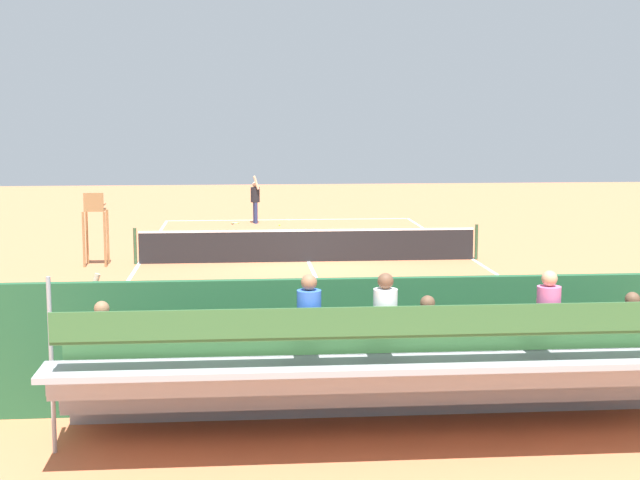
# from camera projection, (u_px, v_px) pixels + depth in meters

# --- Properties ---
(ground_plane) EXTENTS (60.00, 60.00, 0.00)m
(ground_plane) POSITION_uv_depth(u_px,v_px,m) (308.00, 262.00, 28.04)
(ground_plane) COLOR #CC7047
(court_line_markings) EXTENTS (10.10, 22.20, 0.01)m
(court_line_markings) POSITION_uv_depth(u_px,v_px,m) (308.00, 261.00, 28.07)
(court_line_markings) COLOR white
(court_line_markings) RESTS_ON ground
(tennis_net) EXTENTS (10.30, 0.10, 1.07)m
(tennis_net) POSITION_uv_depth(u_px,v_px,m) (308.00, 245.00, 27.97)
(tennis_net) COLOR black
(tennis_net) RESTS_ON ground
(backdrop_wall) EXTENTS (18.00, 0.16, 2.00)m
(backdrop_wall) POSITION_uv_depth(u_px,v_px,m) (378.00, 343.00, 14.08)
(backdrop_wall) COLOR #235633
(backdrop_wall) RESTS_ON ground
(bleacher_stand) EXTENTS (9.06, 2.40, 2.48)m
(bleacher_stand) POSITION_uv_depth(u_px,v_px,m) (396.00, 371.00, 12.71)
(bleacher_stand) COLOR #9EA0A5
(bleacher_stand) RESTS_ON ground
(umpire_chair) EXTENTS (0.67, 0.67, 2.14)m
(umpire_chair) POSITION_uv_depth(u_px,v_px,m) (95.00, 221.00, 27.13)
(umpire_chair) COLOR olive
(umpire_chair) RESTS_ON ground
(courtside_bench) EXTENTS (1.80, 0.40, 0.93)m
(courtside_bench) POSITION_uv_depth(u_px,v_px,m) (565.00, 355.00, 15.13)
(courtside_bench) COLOR #9E754C
(courtside_bench) RESTS_ON ground
(equipment_bag) EXTENTS (0.90, 0.36, 0.36)m
(equipment_bag) POSITION_uv_depth(u_px,v_px,m) (462.00, 383.00, 14.91)
(equipment_bag) COLOR #334C8C
(equipment_bag) RESTS_ON ground
(tennis_player) EXTENTS (0.42, 0.55, 1.93)m
(tennis_player) POSITION_uv_depth(u_px,v_px,m) (255.00, 198.00, 37.52)
(tennis_player) COLOR navy
(tennis_player) RESTS_ON ground
(tennis_racket) EXTENTS (0.38, 0.59, 0.03)m
(tennis_racket) POSITION_uv_depth(u_px,v_px,m) (235.00, 223.00, 37.59)
(tennis_racket) COLOR black
(tennis_racket) RESTS_ON ground
(tennis_ball_near) EXTENTS (0.07, 0.07, 0.07)m
(tennis_ball_near) POSITION_uv_depth(u_px,v_px,m) (279.00, 225.00, 36.79)
(tennis_ball_near) COLOR #CCDB33
(tennis_ball_near) RESTS_ON ground
(line_judge) EXTENTS (0.39, 0.54, 1.93)m
(line_judge) POSITION_uv_depth(u_px,v_px,m) (94.00, 333.00, 14.69)
(line_judge) COLOR #232328
(line_judge) RESTS_ON ground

